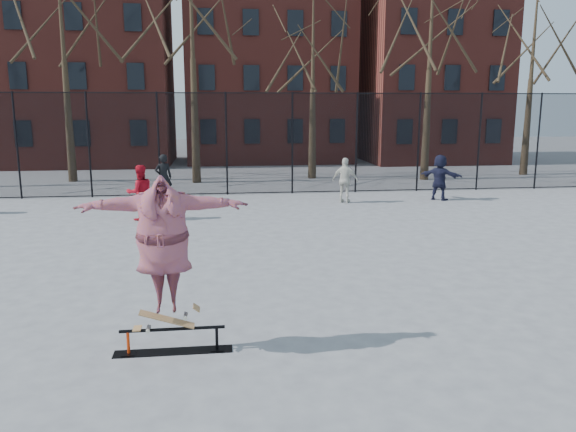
{
  "coord_description": "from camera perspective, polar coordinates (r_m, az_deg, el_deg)",
  "views": [
    {
      "loc": [
        -1.75,
        -9.17,
        3.52
      ],
      "look_at": [
        -0.41,
        1.5,
        1.38
      ],
      "focal_mm": 35.0,
      "sensor_mm": 36.0,
      "label": 1
    }
  ],
  "objects": [
    {
      "name": "ground",
      "position": [
        9.98,
        3.47,
        -9.4
      ],
      "size": [
        100.0,
        100.0,
        0.0
      ],
      "primitive_type": "plane",
      "color": "slate"
    },
    {
      "name": "skate_rail",
      "position": [
        8.46,
        -11.6,
        -12.47
      ],
      "size": [
        1.7,
        0.26,
        0.37
      ],
      "color": "black",
      "rests_on": "ground"
    },
    {
      "name": "skateboard",
      "position": [
        8.36,
        -12.17,
        -10.72
      ],
      "size": [
        0.86,
        0.21,
        0.1
      ],
      "primitive_type": null,
      "color": "#A57E42",
      "rests_on": "skate_rail"
    },
    {
      "name": "skater",
      "position": [
        8.03,
        -12.47,
        -3.95
      ],
      "size": [
        2.4,
        0.71,
        1.94
      ],
      "primitive_type": "imported",
      "rotation": [
        0.0,
        0.0,
        0.02
      ],
      "color": "#413585",
      "rests_on": "skateboard"
    },
    {
      "name": "bystander_black",
      "position": [
        21.43,
        -12.53,
        3.87
      ],
      "size": [
        0.71,
        0.56,
        1.72
      ],
      "primitive_type": "imported",
      "rotation": [
        0.0,
        0.0,
        3.41
      ],
      "color": "black",
      "rests_on": "ground"
    },
    {
      "name": "bystander_red",
      "position": [
        17.87,
        -14.78,
        2.31
      ],
      "size": [
        1.0,
        0.89,
        1.71
      ],
      "primitive_type": "imported",
      "rotation": [
        0.0,
        0.0,
        3.5
      ],
      "color": "red",
      "rests_on": "ground"
    },
    {
      "name": "bystander_white",
      "position": [
        20.47,
        5.84,
        3.62
      ],
      "size": [
        1.03,
        0.83,
        1.64
      ],
      "primitive_type": "imported",
      "rotation": [
        0.0,
        0.0,
        2.61
      ],
      "color": "beige",
      "rests_on": "ground"
    },
    {
      "name": "bystander_navy",
      "position": [
        21.72,
        15.17,
        3.82
      ],
      "size": [
        1.52,
        1.43,
        1.71
      ],
      "primitive_type": "imported",
      "rotation": [
        0.0,
        0.0,
        2.42
      ],
      "color": "#191B33",
      "rests_on": "ground"
    },
    {
      "name": "fence",
      "position": [
        22.29,
        -2.68,
        7.48
      ],
      "size": [
        34.03,
        0.07,
        4.0
      ],
      "color": "black",
      "rests_on": "ground"
    },
    {
      "name": "tree_row",
      "position": [
        26.64,
        -4.07,
        19.51
      ],
      "size": [
        33.66,
        7.46,
        10.67
      ],
      "color": "black",
      "rests_on": "ground"
    },
    {
      "name": "rowhouses",
      "position": [
        35.35,
        -3.23,
        15.37
      ],
      "size": [
        29.0,
        7.0,
        13.0
      ],
      "color": "maroon",
      "rests_on": "ground"
    }
  ]
}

